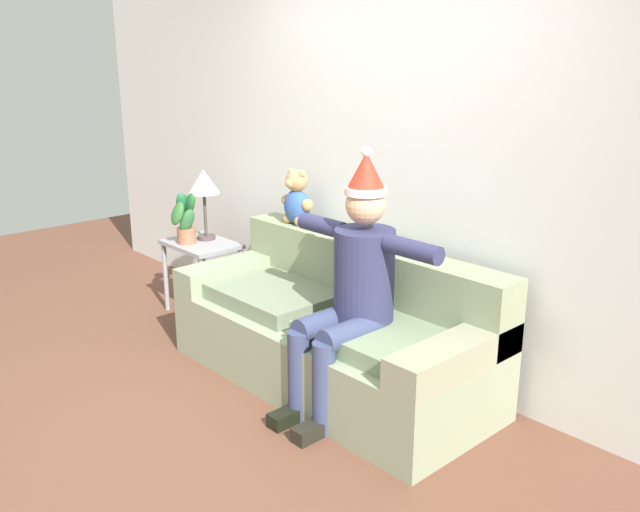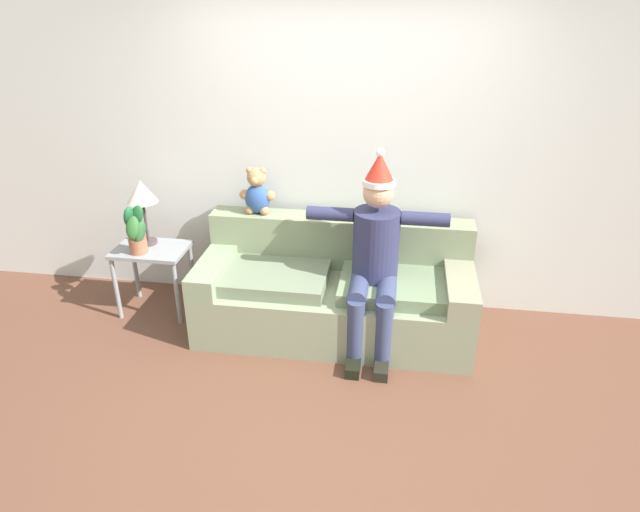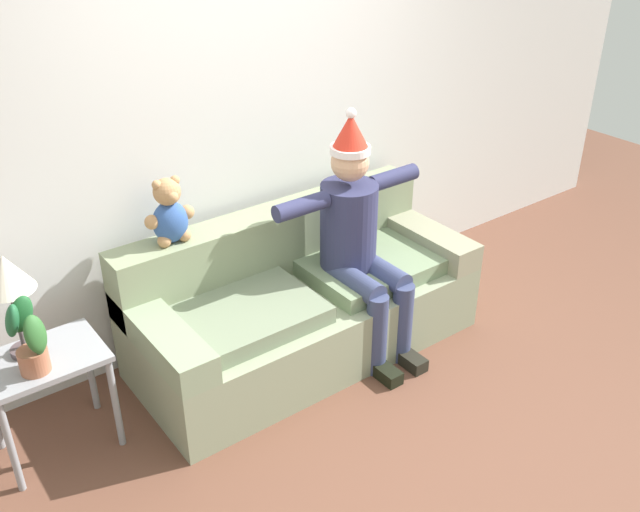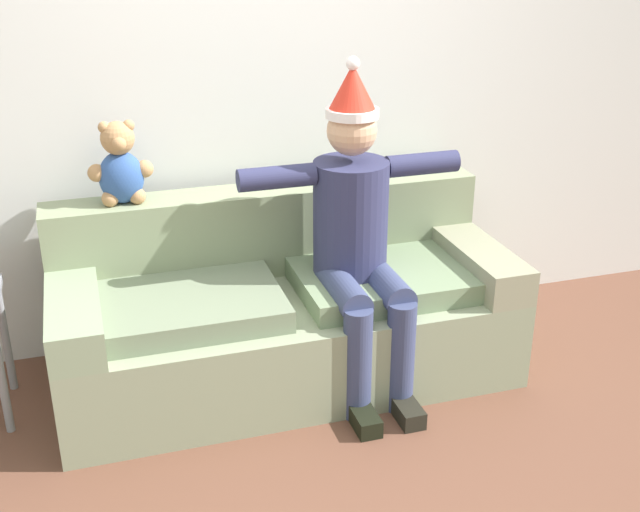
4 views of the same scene
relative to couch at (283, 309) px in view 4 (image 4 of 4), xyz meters
name	(u,v)px [view 4 (image 4 of 4)]	position (x,y,z in m)	size (l,w,h in m)	color
ground_plane	(355,505)	(0.00, -1.03, -0.33)	(10.00, 10.00, 0.00)	brown
back_wall	(251,71)	(0.00, 0.52, 1.02)	(7.00, 0.10, 2.70)	silver
couch	(283,309)	(0.00, 0.00, 0.00)	(2.09, 0.89, 0.84)	gray
person_seated	(357,230)	(0.30, -0.17, 0.43)	(1.02, 0.77, 1.50)	#2D2F53
teddy_bear	(120,167)	(-0.67, 0.27, 0.68)	(0.29, 0.17, 0.38)	#31549A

